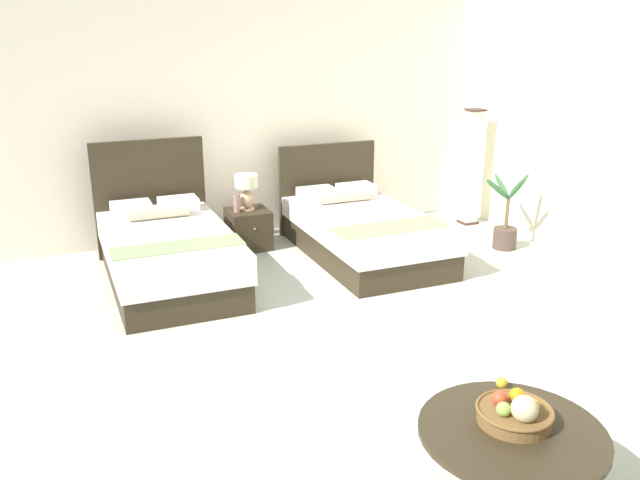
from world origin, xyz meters
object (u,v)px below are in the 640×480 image
Objects in this scene: nightstand at (248,229)px; coffee_table at (511,446)px; table_lamp at (247,188)px; fruit_bowl at (516,412)px; potted_palm at (506,226)px; vase at (237,203)px; loose_apple at (502,383)px; bed_near_window at (168,252)px; bed_near_corner at (362,231)px; floor_lamp_corner at (471,168)px.

coffee_table reaches higher than nightstand.
table_lamp is 0.99× the size of fruit_bowl.
fruit_bowl is 4.41m from potted_palm.
fruit_bowl is 0.47× the size of potted_palm.
coffee_table is 2.40× the size of fruit_bowl.
vase is 3.01× the size of loose_apple.
vase is 4.68m from coffee_table.
nightstand is at bearing 16.12° from vase.
table_lamp is 4.70m from fruit_bowl.
coffee_table is 4.47m from potted_palm.
fruit_bowl reaches higher than vase.
vase is at bearing 92.16° from coffee_table.
fruit_bowl reaches higher than nightstand.
bed_near_window is 2.16m from bed_near_corner.
bed_near_corner is 3.74m from loose_apple.
vase is at bearing 92.77° from fruit_bowl.
vase is at bearing 158.74° from potted_palm.
bed_near_window is at bearing -144.90° from table_lamp.
floor_lamp_corner is at bearing 57.36° from loose_apple.
bed_near_corner is 32.02× the size of loose_apple.
nightstand is 0.50× the size of coffee_table.
nightstand is 0.56× the size of potted_palm.
table_lamp reaches higher than vase.
floor_lamp_corner is (2.90, 4.57, 0.38)m from coffee_table.
coffee_table is at bearing -89.53° from nightstand.
potted_palm is (2.65, 3.51, -0.27)m from fruit_bowl.
vase is at bearing 178.02° from floor_lamp_corner.
loose_apple is 5.00m from floor_lamp_corner.
table_lamp is at bearing 91.04° from fruit_bowl.
loose_apple is 0.05× the size of floor_lamp_corner.
bed_near_corner is 1.40m from table_lamp.
table_lamp is (-0.00, 0.02, 0.48)m from nightstand.
bed_near_corner reaches higher than fruit_bowl.
coffee_table is at bearing -119.21° from loose_apple.
loose_apple is (0.21, 0.37, 0.13)m from coffee_table.
bed_near_window reaches higher than loose_apple.
nightstand is 0.48m from table_lamp.
loose_apple reaches higher than nightstand.
fruit_bowl is (1.14, -3.95, 0.21)m from bed_near_window.
bed_near_window is 5.09× the size of table_lamp.
potted_palm is (2.50, 3.19, -0.24)m from loose_apple.
loose_apple is at bearing -128.05° from potted_palm.
nightstand is 7.15× the size of loose_apple.
bed_near_corner is 1.49× the size of floor_lamp_corner.
potted_palm is at bearing -22.95° from nightstand.
bed_near_corner is 1.69m from potted_palm.
potted_palm is (2.70, 3.56, -0.10)m from coffee_table.
nightstand is 2.98m from floor_lamp_corner.
potted_palm is (-0.20, -1.01, -0.48)m from floor_lamp_corner.
loose_apple is (0.24, -4.35, 0.27)m from nightstand.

